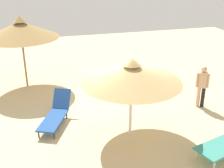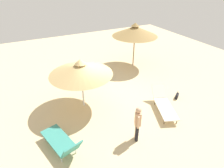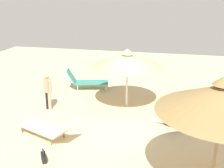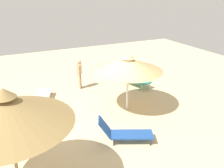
{
  "view_description": "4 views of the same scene",
  "coord_description": "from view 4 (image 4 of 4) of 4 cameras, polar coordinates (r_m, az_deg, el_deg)",
  "views": [
    {
      "loc": [
        -8.17,
        2.26,
        4.82
      ],
      "look_at": [
        -0.35,
        0.07,
        1.39
      ],
      "focal_mm": 46.2,
      "sensor_mm": 36.0,
      "label": 1
    },
    {
      "loc": [
        -3.33,
        -7.69,
        5.69
      ],
      "look_at": [
        0.16,
        -0.79,
        1.14
      ],
      "focal_mm": 30.59,
      "sensor_mm": 36.0,
      "label": 2
    },
    {
      "loc": [
        9.74,
        1.58,
        4.65
      ],
      "look_at": [
        0.42,
        -0.55,
        1.45
      ],
      "focal_mm": 45.07,
      "sensor_mm": 36.0,
      "label": 3
    },
    {
      "loc": [
        3.57,
        7.95,
        4.91
      ],
      "look_at": [
        -0.27,
        0.04,
        1.4
      ],
      "focal_mm": 39.25,
      "sensor_mm": 36.0,
      "label": 4
    }
  ],
  "objects": [
    {
      "name": "ground",
      "position": [
        10.03,
        -1.47,
        -7.89
      ],
      "size": [
        24.0,
        24.0,
        0.1
      ],
      "primitive_type": "cube",
      "color": "beige"
    },
    {
      "name": "parasol_umbrella_center",
      "position": [
        9.92,
        3.72,
        4.58
      ],
      "size": [
        2.86,
        2.86,
        2.45
      ],
      "color": "white",
      "rests_on": "ground"
    },
    {
      "name": "handbag",
      "position": [
        10.93,
        -22.37,
        -5.95
      ],
      "size": [
        0.35,
        0.3,
        0.4
      ],
      "color": "black",
      "rests_on": "ground"
    },
    {
      "name": "lounge_chair_back",
      "position": [
        11.32,
        -16.32,
        -3.01
      ],
      "size": [
        1.44,
        2.3,
        0.77
      ],
      "color": "silver",
      "rests_on": "ground"
    },
    {
      "name": "lounge_chair_edge",
      "position": [
        8.38,
        2.63,
        -11.16
      ],
      "size": [
        1.91,
        1.3,
        0.88
      ],
      "color": "#1E478C",
      "rests_on": "ground"
    },
    {
      "name": "lounge_chair_far_left",
      "position": [
        13.09,
        4.76,
        1.73
      ],
      "size": [
        1.19,
        2.1,
        1.01
      ],
      "color": "teal",
      "rests_on": "ground"
    },
    {
      "name": "person_standing_near_left",
      "position": [
        12.51,
        -7.61,
        2.68
      ],
      "size": [
        0.32,
        0.41,
        1.54
      ],
      "color": "tan",
      "rests_on": "ground"
    },
    {
      "name": "parasol_umbrella_far_right",
      "position": [
        5.84,
        -23.41,
        -5.65
      ],
      "size": [
        2.98,
        2.98,
        2.92
      ],
      "color": "olive",
      "rests_on": "ground"
    }
  ]
}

